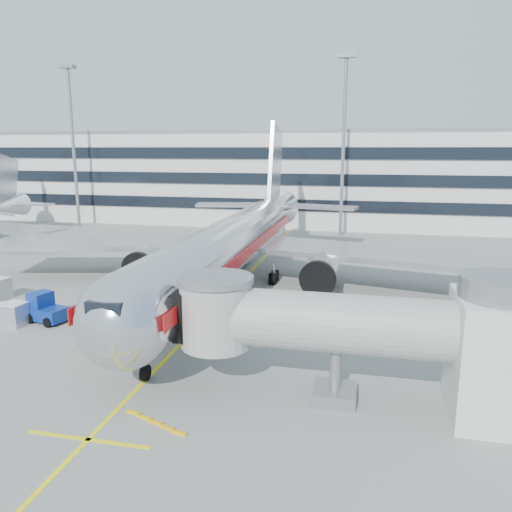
% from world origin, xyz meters
% --- Properties ---
extents(ground, '(180.00, 180.00, 0.00)m').
position_xyz_m(ground, '(0.00, 0.00, 0.00)').
color(ground, gray).
rests_on(ground, ground).
extents(lead_in_line, '(0.25, 70.00, 0.01)m').
position_xyz_m(lead_in_line, '(0.00, 10.00, 0.01)').
color(lead_in_line, '#FFE80D').
rests_on(lead_in_line, ground).
extents(stop_bar, '(6.00, 0.25, 0.01)m').
position_xyz_m(stop_bar, '(0.00, -14.00, 0.01)').
color(stop_bar, '#FFE80D').
rests_on(stop_bar, ground).
extents(main_jet, '(50.95, 48.70, 16.06)m').
position_xyz_m(main_jet, '(0.00, 11.72, 4.23)').
color(main_jet, silver).
rests_on(main_jet, ground).
extents(jet_bridge, '(17.80, 4.50, 7.00)m').
position_xyz_m(jet_bridge, '(12.18, -8.00, 3.87)').
color(jet_bridge, silver).
rests_on(jet_bridge, ground).
extents(terminal, '(150.00, 24.25, 15.60)m').
position_xyz_m(terminal, '(0.00, 57.95, 7.80)').
color(terminal, silver).
rests_on(terminal, ground).
extents(light_mast_west, '(2.40, 1.20, 25.45)m').
position_xyz_m(light_mast_west, '(-35.00, 42.00, 14.88)').
color(light_mast_west, gray).
rests_on(light_mast_west, ground).
extents(light_mast_centre, '(2.40, 1.20, 25.45)m').
position_xyz_m(light_mast_centre, '(8.00, 42.00, 14.88)').
color(light_mast_centre, gray).
rests_on(light_mast_centre, ground).
extents(belt_loader, '(4.27, 2.50, 2.00)m').
position_xyz_m(belt_loader, '(-7.21, 0.50, 0.57)').
color(belt_loader, yellow).
rests_on(belt_loader, ground).
extents(baggage_tug, '(3.30, 2.52, 2.23)m').
position_xyz_m(baggage_tug, '(-11.45, -0.63, 0.97)').
color(baggage_tug, navy).
rests_on(baggage_tug, ground).
extents(cargo_container_left, '(1.71, 1.71, 1.68)m').
position_xyz_m(cargo_container_left, '(-13.16, -1.80, 0.85)').
color(cargo_container_left, '#B5B8BD').
rests_on(cargo_container_left, ground).
extents(cargo_container_front, '(1.75, 1.75, 1.47)m').
position_xyz_m(cargo_container_front, '(-14.44, -1.71, 0.74)').
color(cargo_container_front, '#B5B8BD').
rests_on(cargo_container_front, ground).
extents(ramp_worker, '(0.74, 0.73, 1.72)m').
position_xyz_m(ramp_worker, '(-4.55, -5.73, 0.86)').
color(ramp_worker, '#A5EE19').
rests_on(ramp_worker, ground).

